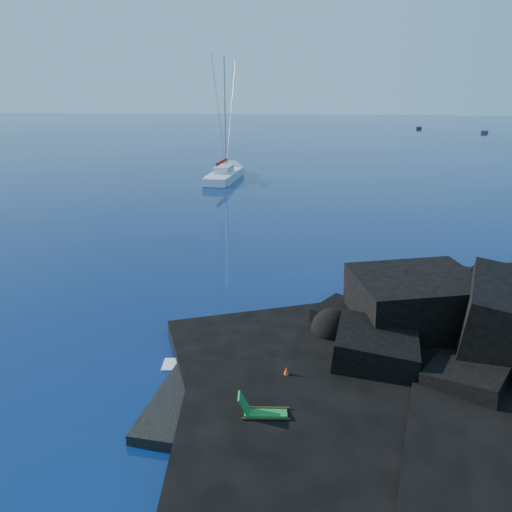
{
  "coord_description": "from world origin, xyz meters",
  "views": [
    {
      "loc": [
        5.3,
        -14.24,
        10.49
      ],
      "look_at": [
        2.62,
        10.71,
        2.0
      ],
      "focal_mm": 35.0,
      "sensor_mm": 36.0,
      "label": 1
    }
  ],
  "objects_px": {
    "distant_boat_a": "(419,129)",
    "distant_boat_b": "(485,133)",
    "sunbather": "(260,391)",
    "deck_chair": "(266,408)",
    "sailboat": "(225,180)",
    "marker_cone": "(286,374)"
  },
  "relations": [
    {
      "from": "distant_boat_a",
      "to": "distant_boat_b",
      "type": "height_order",
      "value": "distant_boat_b"
    },
    {
      "from": "distant_boat_b",
      "to": "sunbather",
      "type": "bearing_deg",
      "value": -89.43
    },
    {
      "from": "sailboat",
      "to": "deck_chair",
      "type": "height_order",
      "value": "sailboat"
    },
    {
      "from": "deck_chair",
      "to": "distant_boat_a",
      "type": "relative_size",
      "value": 0.37
    },
    {
      "from": "sailboat",
      "to": "sunbather",
      "type": "relative_size",
      "value": 8.78
    },
    {
      "from": "sailboat",
      "to": "distant_boat_b",
      "type": "relative_size",
      "value": 3.29
    },
    {
      "from": "distant_boat_a",
      "to": "deck_chair",
      "type": "bearing_deg",
      "value": -90.44
    },
    {
      "from": "deck_chair",
      "to": "sunbather",
      "type": "bearing_deg",
      "value": 97.71
    },
    {
      "from": "distant_boat_b",
      "to": "deck_chair",
      "type": "bearing_deg",
      "value": -89.06
    },
    {
      "from": "sailboat",
      "to": "distant_boat_b",
      "type": "height_order",
      "value": "sailboat"
    },
    {
      "from": "sunbather",
      "to": "distant_boat_b",
      "type": "relative_size",
      "value": 0.37
    },
    {
      "from": "sailboat",
      "to": "marker_cone",
      "type": "relative_size",
      "value": 24.23
    },
    {
      "from": "marker_cone",
      "to": "distant_boat_b",
      "type": "distance_m",
      "value": 122.15
    },
    {
      "from": "sunbather",
      "to": "deck_chair",
      "type": "bearing_deg",
      "value": -106.58
    },
    {
      "from": "sailboat",
      "to": "distant_boat_a",
      "type": "distance_m",
      "value": 91.79
    },
    {
      "from": "deck_chair",
      "to": "sunbather",
      "type": "distance_m",
      "value": 1.52
    },
    {
      "from": "sailboat",
      "to": "deck_chair",
      "type": "bearing_deg",
      "value": -74.53
    },
    {
      "from": "sailboat",
      "to": "deck_chair",
      "type": "distance_m",
      "value": 46.51
    },
    {
      "from": "sailboat",
      "to": "sunbather",
      "type": "xyz_separation_m",
      "value": [
        8.63,
        -44.2,
        0.5
      ]
    },
    {
      "from": "marker_cone",
      "to": "distant_boat_a",
      "type": "relative_size",
      "value": 0.14
    },
    {
      "from": "distant_boat_a",
      "to": "distant_boat_b",
      "type": "bearing_deg",
      "value": -29.15
    },
    {
      "from": "sunbather",
      "to": "marker_cone",
      "type": "height_order",
      "value": "marker_cone"
    }
  ]
}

